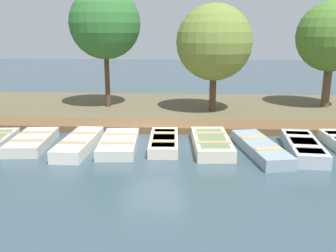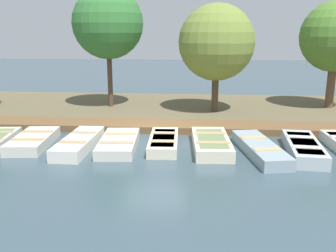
# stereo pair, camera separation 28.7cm
# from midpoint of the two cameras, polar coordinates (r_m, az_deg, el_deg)

# --- Properties ---
(ground_plane) EXTENTS (80.00, 80.00, 0.00)m
(ground_plane) POSITION_cam_midpoint_polar(r_m,az_deg,el_deg) (14.31, -1.50, -1.72)
(ground_plane) COLOR #384C56
(shore_bank) EXTENTS (8.00, 24.00, 0.21)m
(shore_bank) POSITION_cam_midpoint_polar(r_m,az_deg,el_deg) (19.12, 0.09, 2.71)
(shore_bank) COLOR brown
(shore_bank) RESTS_ON ground_plane
(dock_walkway) EXTENTS (1.54, 20.46, 0.27)m
(dock_walkway) POSITION_cam_midpoint_polar(r_m,az_deg,el_deg) (15.42, -1.03, -0.01)
(dock_walkway) COLOR brown
(dock_walkway) RESTS_ON ground_plane
(rowboat_2) EXTENTS (2.80, 1.42, 0.39)m
(rowboat_2) POSITION_cam_midpoint_polar(r_m,az_deg,el_deg) (14.02, -19.31, -2.07)
(rowboat_2) COLOR beige
(rowboat_2) RESTS_ON ground_plane
(rowboat_3) EXTENTS (3.16, 1.01, 0.43)m
(rowboat_3) POSITION_cam_midpoint_polar(r_m,az_deg,el_deg) (13.20, -12.82, -2.50)
(rowboat_3) COLOR silver
(rowboat_3) RESTS_ON ground_plane
(rowboat_4) EXTENTS (2.99, 1.42, 0.37)m
(rowboat_4) POSITION_cam_midpoint_polar(r_m,az_deg,el_deg) (13.07, -6.90, -2.55)
(rowboat_4) COLOR beige
(rowboat_4) RESTS_ON ground_plane
(rowboat_5) EXTENTS (2.79, 1.08, 0.38)m
(rowboat_5) POSITION_cam_midpoint_polar(r_m,az_deg,el_deg) (13.07, -0.04, -2.42)
(rowboat_5) COLOR beige
(rowboat_5) RESTS_ON ground_plane
(rowboat_6) EXTENTS (3.09, 1.39, 0.42)m
(rowboat_6) POSITION_cam_midpoint_polar(r_m,az_deg,el_deg) (12.94, 7.23, -2.61)
(rowboat_6) COLOR beige
(rowboat_6) RESTS_ON ground_plane
(rowboat_7) EXTENTS (3.56, 1.57, 0.40)m
(rowboat_7) POSITION_cam_midpoint_polar(r_m,az_deg,el_deg) (12.71, 14.46, -3.33)
(rowboat_7) COLOR #8C9EA8
(rowboat_7) RESTS_ON ground_plane
(rowboat_8) EXTENTS (3.22, 1.26, 0.44)m
(rowboat_8) POSITION_cam_midpoint_polar(r_m,az_deg,el_deg) (13.12, 20.53, -3.13)
(rowboat_8) COLOR #B2BCC1
(rowboat_8) RESTS_ON ground_plane
(park_tree_left) EXTENTS (3.46, 3.46, 6.04)m
(park_tree_left) POSITION_cam_midpoint_polar(r_m,az_deg,el_deg) (19.01, -8.70, 15.19)
(park_tree_left) COLOR #4C3828
(park_tree_left) RESTS_ON ground_plane
(park_tree_center) EXTENTS (3.51, 3.51, 5.19)m
(park_tree_center) POSITION_cam_midpoint_polar(r_m,az_deg,el_deg) (17.74, 7.88, 12.48)
(park_tree_center) COLOR #4C3828
(park_tree_center) RESTS_ON ground_plane
(park_tree_right) EXTENTS (3.40, 3.40, 5.39)m
(park_tree_right) POSITION_cam_midpoint_polar(r_m,az_deg,el_deg) (20.24, 24.60, 12.24)
(park_tree_right) COLOR brown
(park_tree_right) RESTS_ON ground_plane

